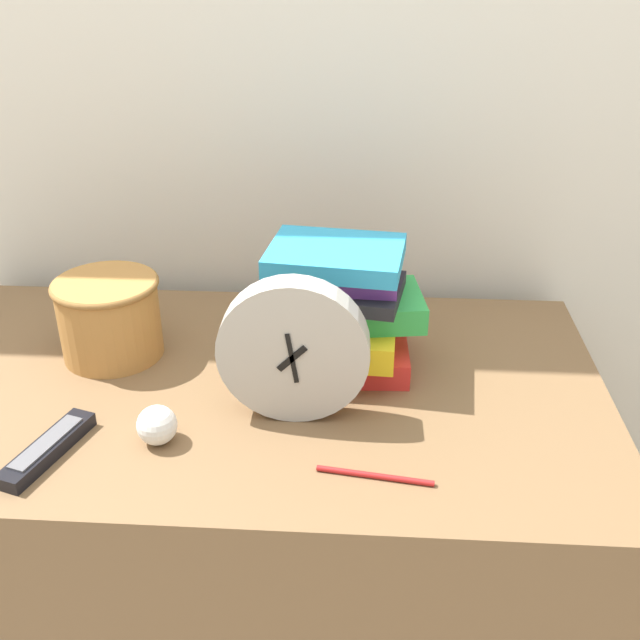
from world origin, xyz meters
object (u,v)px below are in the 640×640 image
(crumpled_paper_ball, at_px, (157,425))
(pen, at_px, (375,476))
(book_stack, at_px, (341,311))
(desk_clock, at_px, (293,351))
(tv_remote, at_px, (48,449))
(basket, at_px, (109,315))

(crumpled_paper_ball, height_order, pen, crumpled_paper_ball)
(pen, bearing_deg, book_stack, 101.37)
(desk_clock, xyz_separation_m, tv_remote, (-0.33, -0.12, -0.10))
(crumpled_paper_ball, bearing_deg, tv_remote, -164.71)
(desk_clock, distance_m, book_stack, 0.16)
(desk_clock, xyz_separation_m, crumpled_paper_ball, (-0.18, -0.08, -0.08))
(desk_clock, distance_m, crumpled_paper_ball, 0.22)
(basket, bearing_deg, crumpled_paper_ball, -59.89)
(basket, bearing_deg, book_stack, -1.56)
(crumpled_paper_ball, bearing_deg, basket, 120.11)
(book_stack, height_order, tv_remote, book_stack)
(desk_clock, bearing_deg, pen, -49.15)
(basket, height_order, tv_remote, basket)
(basket, height_order, pen, basket)
(tv_remote, distance_m, crumpled_paper_ball, 0.15)
(basket, relative_size, pen, 1.12)
(tv_remote, xyz_separation_m, pen, (0.44, -0.02, -0.01))
(crumpled_paper_ball, distance_m, pen, 0.31)
(desk_clock, height_order, book_stack, desk_clock)
(desk_clock, xyz_separation_m, pen, (0.12, -0.14, -0.10))
(book_stack, distance_m, crumpled_paper_ball, 0.34)
(desk_clock, height_order, crumpled_paper_ball, desk_clock)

